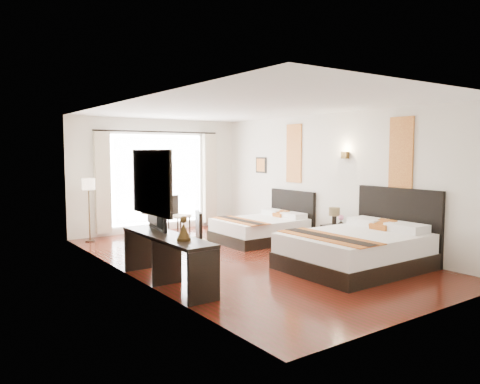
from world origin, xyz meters
TOP-DOWN VIEW (x-y plane):
  - floor at (0.00, 0.00)m, footprint 4.50×7.50m
  - ceiling at (0.00, 0.00)m, footprint 4.50×7.50m
  - wall_headboard at (2.25, 0.00)m, footprint 0.01×7.50m
  - wall_desk at (-2.25, 0.00)m, footprint 0.01×7.50m
  - wall_window at (0.00, 3.75)m, footprint 4.50×0.01m
  - wall_entry at (0.00, -3.75)m, footprint 4.50×0.01m
  - window_glass at (0.00, 3.73)m, footprint 2.40×0.02m
  - sheer_curtain at (0.00, 3.67)m, footprint 2.30×0.02m
  - drape_left at (-1.45, 3.63)m, footprint 0.35×0.14m
  - drape_right at (1.45, 3.63)m, footprint 0.35×0.14m
  - art_panel_near at (2.23, -1.74)m, footprint 0.03×0.50m
  - art_panel_far at (2.23, 1.16)m, footprint 0.03×0.50m
  - wall_sconce at (2.19, -0.44)m, footprint 0.10×0.14m
  - mirror_frame at (-2.22, -0.73)m, footprint 0.04×1.25m
  - mirror_glass at (-2.19, -0.73)m, footprint 0.01×1.12m
  - bed_near at (1.13, -1.74)m, footprint 2.36×1.84m
  - bed_far at (1.33, 1.16)m, footprint 1.94×1.51m
  - nightstand at (1.97, -0.44)m, footprint 0.42×0.52m
  - table_lamp at (1.97, -0.38)m, footprint 0.22×0.22m
  - vase at (1.96, -0.56)m, footprint 0.15×0.15m
  - console_desk at (-1.99, -0.73)m, footprint 0.50×2.20m
  - television at (-1.97, -0.18)m, footprint 0.24×0.87m
  - bronze_figurine at (-1.99, -1.26)m, footprint 0.22×0.22m
  - desk_chair at (-1.46, -0.40)m, footprint 0.62×0.62m
  - floor_lamp at (-1.87, 3.31)m, footprint 0.28×0.28m
  - side_table at (-0.40, 3.29)m, footprint 0.48×0.48m
  - fruit_bowl at (-0.37, 3.31)m, footprint 0.26×0.26m
  - window_chair at (0.21, 3.07)m, footprint 0.57×0.57m
  - jute_rug at (-0.30, 2.20)m, footprint 1.49×1.20m

SIDE VIEW (x-z plane):
  - floor at x=0.00m, z-range -0.01..0.00m
  - jute_rug at x=-0.30m, z-range 0.00..0.01m
  - nightstand at x=1.97m, z-range 0.00..0.50m
  - side_table at x=-0.40m, z-range 0.00..0.56m
  - window_chair at x=0.21m, z-range -0.18..0.75m
  - bed_far at x=1.33m, z-range -0.26..0.83m
  - desk_chair at x=-1.46m, z-range -0.20..0.82m
  - bed_near at x=1.13m, z-range -0.32..1.01m
  - console_desk at x=-1.99m, z-range 0.00..0.76m
  - vase at x=1.96m, z-range 0.50..0.62m
  - fruit_bowl at x=-0.37m, z-range 0.56..0.61m
  - table_lamp at x=1.97m, z-range 0.56..0.92m
  - bronze_figurine at x=-1.99m, z-range 0.75..1.06m
  - television at x=-1.97m, z-range 0.76..1.25m
  - floor_lamp at x=-1.87m, z-range 0.48..1.88m
  - drape_left at x=-1.45m, z-range 0.10..2.46m
  - drape_right at x=1.45m, z-range 0.10..2.46m
  - sheer_curtain at x=0.00m, z-range 0.25..2.35m
  - window_glass at x=0.00m, z-range 0.20..2.40m
  - wall_headboard at x=2.25m, z-range 0.00..2.80m
  - wall_desk at x=-2.25m, z-range 0.00..2.80m
  - wall_window at x=0.00m, z-range 0.00..2.80m
  - wall_entry at x=0.00m, z-range 0.00..2.80m
  - mirror_frame at x=-2.22m, z-range 1.08..2.02m
  - mirror_glass at x=-2.19m, z-range 1.14..1.96m
  - wall_sconce at x=2.19m, z-range 1.85..1.99m
  - art_panel_near at x=2.23m, z-range 1.27..2.62m
  - art_panel_far at x=2.23m, z-range 1.27..2.62m
  - ceiling at x=0.00m, z-range 2.78..2.80m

